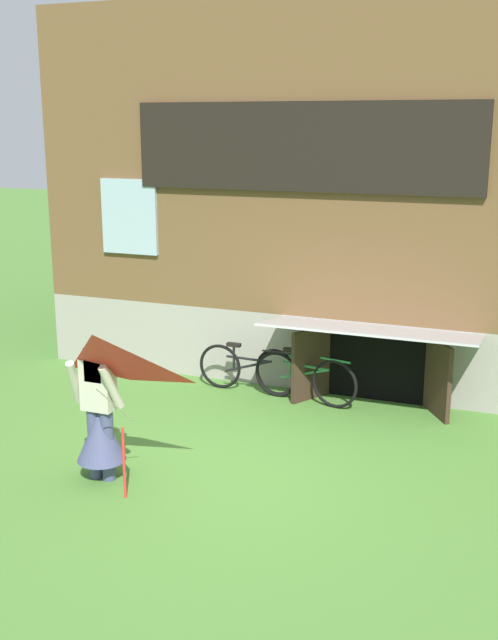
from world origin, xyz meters
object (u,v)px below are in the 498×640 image
kite (95,383)px  bicycle_green (305,377)px  person (100,421)px  bicycle_black (248,369)px

kite → bicycle_green: (0.97, 3.64, -0.96)m
person → kite: size_ratio=0.94×
bicycle_green → bicycle_black: bicycle_green is taller
person → bicycle_black: 3.16m
kite → bicycle_black: bearing=88.2°
kite → bicycle_black: 3.83m
person → kite: bearing=-57.5°
kite → bicycle_green: bearing=75.0°
person → bicycle_black: (0.47, 3.11, -0.31)m
kite → bicycle_green: size_ratio=1.07×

